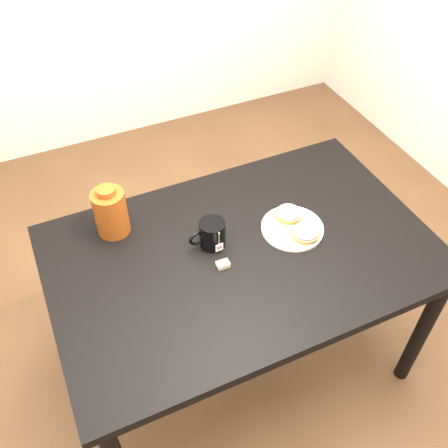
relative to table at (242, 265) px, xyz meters
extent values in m
plane|color=brown|center=(0.00, 0.00, -0.67)|extent=(4.00, 4.00, 0.00)
cube|color=black|center=(0.00, 0.00, 0.06)|extent=(1.40, 0.90, 0.04)
cylinder|color=black|center=(0.64, -0.39, -0.31)|extent=(0.06, 0.06, 0.71)
cylinder|color=black|center=(-0.64, 0.39, -0.31)|extent=(0.06, 0.06, 0.71)
cylinder|color=black|center=(0.64, 0.39, -0.31)|extent=(0.06, 0.06, 0.71)
cylinder|color=white|center=(0.22, 0.02, 0.09)|extent=(0.24, 0.24, 0.01)
torus|color=white|center=(0.22, 0.02, 0.10)|extent=(0.23, 0.23, 0.01)
cylinder|color=brown|center=(0.23, 0.07, 0.11)|extent=(0.14, 0.14, 0.02)
cylinder|color=#8F7BA6|center=(0.23, 0.07, 0.12)|extent=(0.12, 0.12, 0.01)
cylinder|color=brown|center=(0.24, -0.04, 0.11)|extent=(0.12, 0.12, 0.02)
cylinder|color=#8F7BA6|center=(0.24, -0.04, 0.12)|extent=(0.11, 0.11, 0.01)
cylinder|color=black|center=(-0.09, 0.08, 0.14)|extent=(0.10, 0.10, 0.11)
cylinder|color=black|center=(-0.09, 0.08, 0.18)|extent=(0.08, 0.08, 0.00)
torus|color=black|center=(-0.15, 0.07, 0.14)|extent=(0.06, 0.02, 0.06)
cylinder|color=beige|center=(-0.08, 0.02, 0.16)|extent=(0.00, 0.00, 0.06)
cube|color=white|center=(-0.08, 0.02, 0.11)|extent=(0.03, 0.00, 0.03)
cube|color=#C6B793|center=(-0.10, -0.04, 0.09)|extent=(0.05, 0.03, 0.02)
cylinder|color=#5E250C|center=(-0.40, 0.30, 0.18)|extent=(0.16, 0.16, 0.18)
cylinder|color=#5E250C|center=(-0.40, 0.30, 0.28)|extent=(0.07, 0.07, 0.02)
camera|label=1|loc=(-0.57, -1.08, 1.45)|focal=40.00mm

